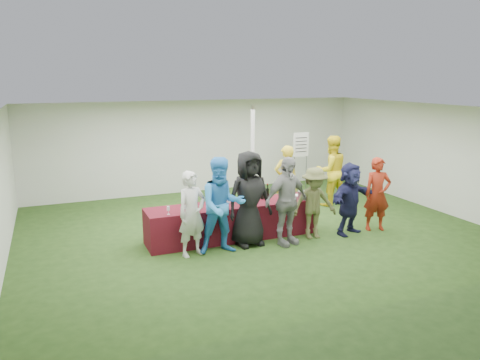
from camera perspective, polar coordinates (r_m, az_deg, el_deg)
name	(u,v)px	position (r m, az deg, el deg)	size (l,w,h in m)	color
ground	(253,230)	(10.58, 1.63, -6.06)	(60.00, 60.00, 0.00)	#284719
tent	(253,160)	(11.51, 1.53, 2.40)	(10.00, 10.00, 10.00)	white
serving_table	(231,221)	(9.94, -1.07, -5.03)	(3.60, 0.80, 0.75)	#560B1B
wine_bottles	(254,194)	(10.14, 1.78, -1.75)	(0.74, 0.13, 0.32)	black
wine_glasses	(209,205)	(9.38, -3.86, -3.02)	(2.75, 0.14, 0.16)	silver
water_bottle	(229,198)	(9.87, -1.37, -2.26)	(0.07, 0.07, 0.23)	silver
bar_towel	(295,196)	(10.51, 6.73, -1.92)	(0.25, 0.18, 0.03)	white
dump_bucket	(303,195)	(10.28, 7.65, -1.84)	(0.22, 0.22, 0.18)	slate
wine_list_sign	(301,149)	(13.62, 7.42, 3.74)	(0.50, 0.03, 1.80)	slate
staff_pourer	(286,179)	(11.71, 5.60, 0.07)	(0.63, 0.41, 1.72)	gold
staff_back	(331,171)	(12.56, 11.02, 1.11)	(0.91, 0.71, 1.87)	yellow
customer_0	(192,214)	(8.92, -5.87, -4.12)	(0.60, 0.39, 1.65)	beige
customer_1	(222,206)	(8.98, -2.18, -3.16)	(0.92, 0.72, 1.89)	#2B80D1
customer_2	(249,199)	(9.40, 1.12, -2.28)	(0.95, 0.62, 1.94)	black
customer_3	(286,201)	(9.47, 5.68, -2.59)	(1.07, 0.44, 1.82)	gray
customer_4	(314,203)	(9.96, 9.01, -2.81)	(0.99, 0.57, 1.53)	brown
customer_5	(350,199)	(10.37, 13.25, -2.22)	(1.47, 0.47, 1.58)	#191A3F
customer_6	(377,194)	(10.79, 16.39, -1.67)	(0.60, 0.39, 1.64)	maroon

